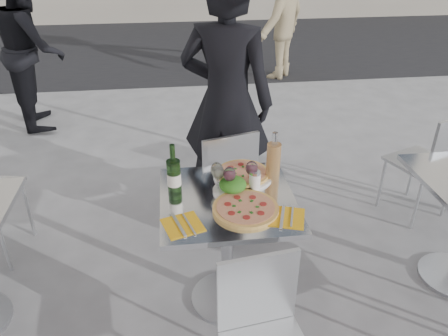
{
  "coord_description": "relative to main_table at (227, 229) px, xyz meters",
  "views": [
    {
      "loc": [
        -0.26,
        -1.94,
        2.05
      ],
      "look_at": [
        0.0,
        0.15,
        0.85
      ],
      "focal_mm": 35.0,
      "sensor_mm": 36.0,
      "label": 1
    }
  ],
  "objects": [
    {
      "name": "ground",
      "position": [
        0.0,
        0.0,
        -0.54
      ],
      "size": [
        80.0,
        80.0,
        0.0
      ],
      "primitive_type": "plane",
      "color": "slate"
    },
    {
      "name": "street_asphalt",
      "position": [
        0.0,
        6.5,
        -0.54
      ],
      "size": [
        24.0,
        5.0,
        0.0
      ],
      "primitive_type": "cube",
      "color": "black",
      "rests_on": "ground"
    },
    {
      "name": "main_table",
      "position": [
        0.0,
        0.0,
        0.0
      ],
      "size": [
        0.72,
        0.72,
        0.75
      ],
      "color": "#B7BABF",
      "rests_on": "ground"
    },
    {
      "name": "chair_far",
      "position": [
        0.07,
        0.63,
        -0.03
      ],
      "size": [
        0.48,
        0.49,
        0.86
      ],
      "rotation": [
        0.0,
        0.0,
        3.41
      ],
      "color": "silver",
      "rests_on": "ground"
    },
    {
      "name": "chair_near",
      "position": [
        0.08,
        -0.66,
        -0.05
      ],
      "size": [
        0.42,
        0.43,
        0.82
      ],
      "rotation": [
        0.0,
        0.0,
        0.14
      ],
      "color": "silver",
      "rests_on": "ground"
    },
    {
      "name": "side_chair_rfar",
      "position": [
        1.62,
        0.67,
        -0.01
      ],
      "size": [
        0.53,
        0.54,
        0.89
      ],
      "rotation": [
        0.0,
        0.0,
        3.51
      ],
      "color": "silver",
      "rests_on": "ground"
    },
    {
      "name": "woman_diner",
      "position": [
        0.12,
        0.96,
        0.38
      ],
      "size": [
        0.79,
        0.66,
        1.84
      ],
      "primitive_type": "imported",
      "rotation": [
        0.0,
        0.0,
        2.77
      ],
      "color": "black",
      "rests_on": "ground"
    },
    {
      "name": "pedestrian_a",
      "position": [
        -1.73,
        2.97,
        0.32
      ],
      "size": [
        0.84,
        0.97,
        1.71
      ],
      "primitive_type": "imported",
      "rotation": [
        0.0,
        0.0,
        1.83
      ],
      "color": "black",
      "rests_on": "ground"
    },
    {
      "name": "pedestrian_b",
      "position": [
        1.31,
        4.29,
        0.32
      ],
      "size": [
        1.2,
        1.26,
        1.72
      ],
      "primitive_type": "imported",
      "rotation": [
        0.0,
        0.0,
        4.02
      ],
      "color": "#94825F",
      "rests_on": "ground"
    },
    {
      "name": "pizza_near",
      "position": [
        0.08,
        -0.12,
        0.22
      ],
      "size": [
        0.34,
        0.34,
        0.02
      ],
      "color": "#E6B559",
      "rests_on": "main_table"
    },
    {
      "name": "pizza_far",
      "position": [
        0.12,
        0.21,
        0.23
      ],
      "size": [
        0.34,
        0.34,
        0.03
      ],
      "color": "white",
      "rests_on": "main_table"
    },
    {
      "name": "salad_plate",
      "position": [
        0.04,
        0.06,
        0.25
      ],
      "size": [
        0.22,
        0.22,
        0.09
      ],
      "color": "white",
      "rests_on": "main_table"
    },
    {
      "name": "wine_bottle",
      "position": [
        -0.28,
        0.08,
        0.32
      ],
      "size": [
        0.07,
        0.08,
        0.29
      ],
      "color": "#27511E",
      "rests_on": "main_table"
    },
    {
      "name": "carafe",
      "position": [
        0.28,
        0.17,
        0.33
      ],
      "size": [
        0.08,
        0.08,
        0.29
      ],
      "color": "#E2A960",
      "rests_on": "main_table"
    },
    {
      "name": "sugar_shaker",
      "position": [
        0.16,
        0.08,
        0.26
      ],
      "size": [
        0.06,
        0.06,
        0.11
      ],
      "color": "white",
      "rests_on": "main_table"
    },
    {
      "name": "wineglass_white_a",
      "position": [
        -0.04,
        0.08,
        0.32
      ],
      "size": [
        0.07,
        0.07,
        0.16
      ],
      "color": "white",
      "rests_on": "main_table"
    },
    {
      "name": "wineglass_white_b",
      "position": [
        -0.04,
        0.11,
        0.32
      ],
      "size": [
        0.07,
        0.07,
        0.16
      ],
      "color": "white",
      "rests_on": "main_table"
    },
    {
      "name": "wineglass_red_a",
      "position": [
        0.02,
        0.05,
        0.32
      ],
      "size": [
        0.07,
        0.07,
        0.16
      ],
      "color": "white",
      "rests_on": "main_table"
    },
    {
      "name": "wineglass_red_b",
      "position": [
        0.15,
        0.1,
        0.32
      ],
      "size": [
        0.07,
        0.07,
        0.16
      ],
      "color": "white",
      "rests_on": "main_table"
    },
    {
      "name": "napkin_left",
      "position": [
        -0.25,
        -0.21,
        0.21
      ],
      "size": [
        0.23,
        0.23,
        0.01
      ],
      "rotation": [
        0.0,
        0.0,
        0.3
      ],
      "color": "#EEAC14",
      "rests_on": "main_table"
    },
    {
      "name": "napkin_right",
      "position": [
        0.27,
        -0.21,
        0.21
      ],
      "size": [
        0.23,
        0.23,
        0.01
      ],
      "rotation": [
        0.0,
        0.0,
        -0.31
      ],
      "color": "#EEAC14",
      "rests_on": "main_table"
    }
  ]
}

